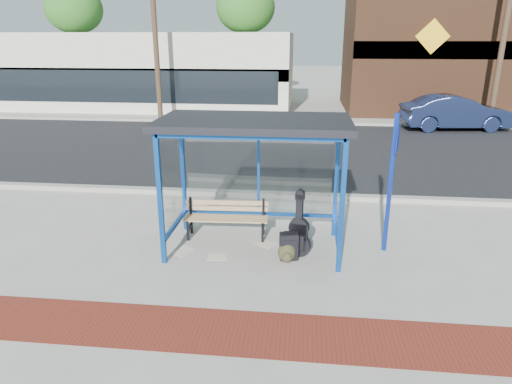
# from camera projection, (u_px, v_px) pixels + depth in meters

# --- Properties ---
(ground) EXTENTS (120.00, 120.00, 0.00)m
(ground) POSITION_uv_depth(u_px,v_px,m) (254.00, 248.00, 8.53)
(ground) COLOR #B2ADA0
(ground) RESTS_ON ground
(brick_paver_strip) EXTENTS (60.00, 1.00, 0.01)m
(brick_paver_strip) POSITION_uv_depth(u_px,v_px,m) (233.00, 332.00, 6.08)
(brick_paver_strip) COLOR maroon
(brick_paver_strip) RESTS_ON ground
(curb_near) EXTENTS (60.00, 0.25, 0.12)m
(curb_near) POSITION_uv_depth(u_px,v_px,m) (267.00, 195.00, 11.25)
(curb_near) COLOR gray
(curb_near) RESTS_ON ground
(street_asphalt) EXTENTS (60.00, 10.00, 0.00)m
(street_asphalt) POSITION_uv_depth(u_px,v_px,m) (280.00, 149.00, 16.07)
(street_asphalt) COLOR black
(street_asphalt) RESTS_ON ground
(curb_far) EXTENTS (60.00, 0.25, 0.12)m
(curb_far) POSITION_uv_depth(u_px,v_px,m) (286.00, 123.00, 20.85)
(curb_far) COLOR gray
(curb_far) RESTS_ON ground
(far_sidewalk) EXTENTS (60.00, 4.00, 0.01)m
(far_sidewalk) POSITION_uv_depth(u_px,v_px,m) (288.00, 117.00, 22.66)
(far_sidewalk) COLOR #B2ADA0
(far_sidewalk) RESTS_ON ground
(bus_shelter) EXTENTS (3.30, 1.80, 2.42)m
(bus_shelter) POSITION_uv_depth(u_px,v_px,m) (255.00, 138.00, 7.94)
(bus_shelter) COLOR #0E419A
(bus_shelter) RESTS_ON ground
(storefront_white) EXTENTS (18.00, 6.04, 4.00)m
(storefront_white) POSITION_uv_depth(u_px,v_px,m) (132.00, 70.00, 25.75)
(storefront_white) COLOR silver
(storefront_white) RESTS_ON ground
(storefront_brown) EXTENTS (10.00, 7.08, 6.40)m
(storefront_brown) POSITION_uv_depth(u_px,v_px,m) (443.00, 49.00, 24.11)
(storefront_brown) COLOR #59331E
(storefront_brown) RESTS_ON ground
(tree_left) EXTENTS (3.60, 3.60, 7.03)m
(tree_left) POSITION_uv_depth(u_px,v_px,m) (74.00, 10.00, 28.94)
(tree_left) COLOR #4C3826
(tree_left) RESTS_ON ground
(tree_mid) EXTENTS (3.60, 3.60, 7.03)m
(tree_mid) POSITION_uv_depth(u_px,v_px,m) (246.00, 8.00, 27.82)
(tree_mid) COLOR #4C3826
(tree_mid) RESTS_ON ground
(tree_right) EXTENTS (3.60, 3.60, 7.03)m
(tree_right) POSITION_uv_depth(u_px,v_px,m) (512.00, 7.00, 26.23)
(tree_right) COLOR #4C3826
(tree_right) RESTS_ON ground
(utility_pole_west) EXTENTS (1.60, 0.24, 8.00)m
(utility_pole_west) POSITION_uv_depth(u_px,v_px,m) (155.00, 29.00, 20.45)
(utility_pole_west) COLOR #4C3826
(utility_pole_west) RESTS_ON ground
(utility_pole_east) EXTENTS (1.60, 0.24, 8.00)m
(utility_pole_east) POSITION_uv_depth(u_px,v_px,m) (505.00, 28.00, 18.92)
(utility_pole_east) COLOR #4C3826
(utility_pole_east) RESTS_ON ground
(bench) EXTENTS (1.64, 0.47, 0.77)m
(bench) POSITION_uv_depth(u_px,v_px,m) (226.00, 216.00, 8.89)
(bench) COLOR black
(bench) RESTS_ON ground
(guitar_bag) EXTENTS (0.45, 0.23, 1.18)m
(guitar_bag) POSITION_uv_depth(u_px,v_px,m) (299.00, 234.00, 8.09)
(guitar_bag) COLOR black
(guitar_bag) RESTS_ON ground
(suitcase) EXTENTS (0.35, 0.26, 0.54)m
(suitcase) POSITION_uv_depth(u_px,v_px,m) (289.00, 246.00, 8.01)
(suitcase) COLOR black
(suitcase) RESTS_ON ground
(backpack) EXTENTS (0.32, 0.30, 0.37)m
(backpack) POSITION_uv_depth(u_px,v_px,m) (287.00, 253.00, 7.94)
(backpack) COLOR #2C2C18
(backpack) RESTS_ON ground
(sign_post) EXTENTS (0.15, 0.31, 2.53)m
(sign_post) POSITION_uv_depth(u_px,v_px,m) (392.00, 176.00, 7.99)
(sign_post) COLOR #0D2698
(sign_post) RESTS_ON ground
(newspaper_a) EXTENTS (0.44, 0.48, 0.01)m
(newspaper_a) POSITION_uv_depth(u_px,v_px,m) (183.00, 251.00, 8.40)
(newspaper_a) COLOR white
(newspaper_a) RESTS_ON ground
(newspaper_b) EXTENTS (0.37, 0.30, 0.01)m
(newspaper_b) POSITION_uv_depth(u_px,v_px,m) (217.00, 257.00, 8.16)
(newspaper_b) COLOR white
(newspaper_b) RESTS_ON ground
(newspaper_c) EXTENTS (0.46, 0.45, 0.01)m
(newspaper_c) POSITION_uv_depth(u_px,v_px,m) (266.00, 244.00, 8.70)
(newspaper_c) COLOR white
(newspaper_c) RESTS_ON ground
(parked_car) EXTENTS (4.58, 2.08, 1.46)m
(parked_car) POSITION_uv_depth(u_px,v_px,m) (455.00, 113.00, 19.34)
(parked_car) COLOR #162040
(parked_car) RESTS_ON ground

